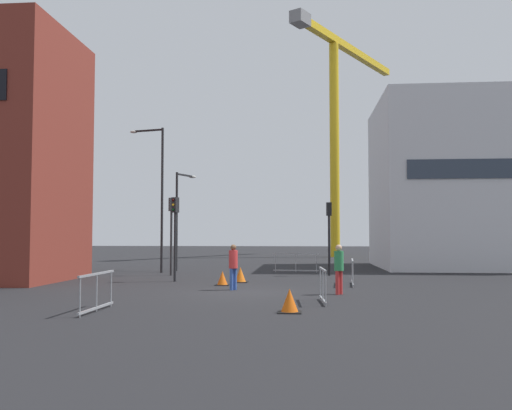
# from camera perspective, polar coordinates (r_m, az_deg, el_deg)

# --- Properties ---
(ground) EXTENTS (160.00, 160.00, 0.00)m
(ground) POSITION_cam_1_polar(r_m,az_deg,el_deg) (20.82, -1.42, -8.98)
(ground) COLOR black
(office_block) EXTENTS (12.35, 10.14, 10.79)m
(office_block) POSITION_cam_1_polar(r_m,az_deg,el_deg) (38.72, 21.51, 1.98)
(office_block) COLOR silver
(office_block) RESTS_ON ground
(construction_crane) EXTENTS (11.22, 18.35, 21.56)m
(construction_crane) POSITION_cam_1_polar(r_m,az_deg,el_deg) (55.27, 8.36, 10.23)
(construction_crane) COLOR gold
(construction_crane) RESTS_ON ground
(streetlamp_tall) EXTENTS (2.12, 0.64, 8.22)m
(streetlamp_tall) POSITION_cam_1_polar(r_m,az_deg,el_deg) (31.91, -10.03, 1.83)
(streetlamp_tall) COLOR #232326
(streetlamp_tall) RESTS_ON ground
(streetlamp_short) EXTENTS (0.91, 1.73, 5.85)m
(streetlamp_short) POSITION_cam_1_polar(r_m,az_deg,el_deg) (33.36, -7.89, -0.59)
(streetlamp_short) COLOR #232326
(streetlamp_short) RESTS_ON ground
(traffic_light_crosswalk) EXTENTS (0.35, 0.38, 4.08)m
(traffic_light_crosswalk) POSITION_cam_1_polar(r_m,az_deg,el_deg) (29.53, -8.71, -1.87)
(traffic_light_crosswalk) COLOR #2D2D30
(traffic_light_crosswalk) RESTS_ON ground
(traffic_light_verge) EXTENTS (0.28, 0.39, 3.83)m
(traffic_light_verge) POSITION_cam_1_polar(r_m,az_deg,el_deg) (29.31, 7.52, -2.18)
(traffic_light_verge) COLOR black
(traffic_light_verge) RESTS_ON ground
(traffic_light_far) EXTENTS (0.33, 0.39, 3.85)m
(traffic_light_far) POSITION_cam_1_polar(r_m,az_deg,el_deg) (25.68, -8.33, -2.02)
(traffic_light_far) COLOR #232326
(traffic_light_far) RESTS_ON ground
(pedestrian_walking) EXTENTS (0.34, 0.34, 1.76)m
(pedestrian_walking) POSITION_cam_1_polar(r_m,az_deg,el_deg) (21.63, -2.35, -6.02)
(pedestrian_walking) COLOR #33519E
(pedestrian_walking) RESTS_ON ground
(pedestrian_waiting) EXTENTS (0.34, 0.34, 1.79)m
(pedestrian_waiting) POSITION_cam_1_polar(r_m,az_deg,el_deg) (20.23, 8.53, -6.16)
(pedestrian_waiting) COLOR red
(pedestrian_waiting) RESTS_ON ground
(safety_barrier_rear) EXTENTS (2.60, 0.28, 1.08)m
(safety_barrier_rear) POSITION_cam_1_polar(r_m,az_deg,el_deg) (31.75, 4.13, -5.90)
(safety_barrier_rear) COLOR #9EA0A5
(safety_barrier_rear) RESTS_ON ground
(safety_barrier_left_run) EXTENTS (0.11, 2.47, 1.08)m
(safety_barrier_left_run) POSITION_cam_1_polar(r_m,az_deg,el_deg) (16.31, -16.08, -8.52)
(safety_barrier_left_run) COLOR gray
(safety_barrier_left_run) RESTS_ON ground
(safety_barrier_mid_span) EXTENTS (0.24, 2.47, 1.08)m
(safety_barrier_mid_span) POSITION_cam_1_polar(r_m,az_deg,el_deg) (24.10, 9.90, -6.78)
(safety_barrier_mid_span) COLOR #9EA0A5
(safety_barrier_mid_span) RESTS_ON ground
(safety_barrier_right_run) EXTENTS (0.18, 1.96, 1.08)m
(safety_barrier_right_run) POSITION_cam_1_polar(r_m,az_deg,el_deg) (17.75, 6.89, -8.17)
(safety_barrier_right_run) COLOR gray
(safety_barrier_right_run) RESTS_ON ground
(traffic_cone_striped) EXTENTS (0.67, 0.67, 0.68)m
(traffic_cone_striped) POSITION_cam_1_polar(r_m,az_deg,el_deg) (25.10, -1.62, -7.24)
(traffic_cone_striped) COLOR black
(traffic_cone_striped) RESTS_ON ground
(traffic_cone_orange) EXTENTS (0.65, 0.65, 0.66)m
(traffic_cone_orange) POSITION_cam_1_polar(r_m,az_deg,el_deg) (15.53, 3.48, -9.88)
(traffic_cone_orange) COLOR black
(traffic_cone_orange) RESTS_ON ground
(traffic_cone_on_verge) EXTENTS (0.60, 0.60, 0.60)m
(traffic_cone_on_verge) POSITION_cam_1_polar(r_m,az_deg,el_deg) (23.68, -3.48, -7.58)
(traffic_cone_on_verge) COLOR black
(traffic_cone_on_verge) RESTS_ON ground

